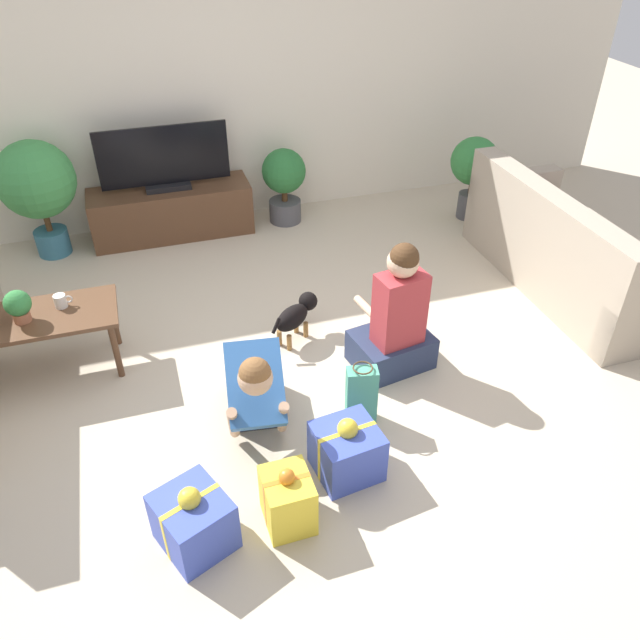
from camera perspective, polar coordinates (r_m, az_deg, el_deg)
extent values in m
plane|color=beige|center=(4.36, -1.88, -4.80)|extent=(16.00, 16.00, 0.00)
cube|color=silver|center=(6.08, -9.42, 20.78)|extent=(8.40, 0.06, 2.60)
cube|color=tan|center=(5.57, 22.02, 5.02)|extent=(0.87, 2.05, 0.44)
cube|color=tan|center=(5.18, 20.11, 8.62)|extent=(0.20, 2.05, 0.42)
cube|color=tan|center=(6.19, 17.15, 10.13)|extent=(0.87, 0.16, 0.62)
cube|color=#EACC4C|center=(5.10, 24.00, 6.44)|extent=(0.18, 0.34, 0.32)
cube|color=#9E4293|center=(5.57, 19.72, 9.93)|extent=(0.18, 0.34, 0.32)
cube|color=brown|center=(4.49, -24.65, 0.15)|extent=(1.05, 0.50, 0.03)
cylinder|color=brown|center=(4.41, -18.16, -2.65)|extent=(0.04, 0.04, 0.44)
cylinder|color=brown|center=(4.72, -18.36, 0.11)|extent=(0.04, 0.04, 0.44)
cube|color=brown|center=(6.11, -13.38, 9.63)|extent=(1.47, 0.46, 0.47)
cube|color=black|center=(6.01, -13.72, 11.84)|extent=(0.41, 0.20, 0.05)
cube|color=black|center=(5.90, -14.12, 14.39)|extent=(1.16, 0.03, 0.53)
cylinder|color=#336B84|center=(6.17, -23.22, 6.60)|extent=(0.29, 0.29, 0.23)
cylinder|color=brown|center=(6.07, -23.69, 8.36)|extent=(0.05, 0.05, 0.20)
sphere|color=#3D8E47|center=(5.93, -24.57, 11.60)|extent=(0.66, 0.66, 0.66)
cylinder|color=#4C4C51|center=(6.49, 13.37, 10.18)|extent=(0.21, 0.21, 0.26)
cylinder|color=brown|center=(6.41, 13.62, 11.75)|extent=(0.04, 0.04, 0.14)
sphere|color=#337F3D|center=(6.31, 13.95, 13.92)|extent=(0.46, 0.46, 0.46)
cylinder|color=#4C4C51|center=(6.26, -3.20, 9.96)|extent=(0.31, 0.31, 0.21)
cylinder|color=brown|center=(6.19, -3.25, 11.38)|extent=(0.06, 0.06, 0.13)
sphere|color=#286B33|center=(6.10, -3.33, 13.44)|extent=(0.42, 0.42, 0.42)
cube|color=#23232D|center=(4.03, -6.01, -6.39)|extent=(0.35, 0.48, 0.28)
cube|color=#3366AD|center=(3.62, -5.96, -5.92)|extent=(0.39, 0.54, 0.47)
sphere|color=tan|center=(3.34, -5.94, -5.30)|extent=(0.19, 0.19, 0.19)
sphere|color=brown|center=(3.31, -5.97, -4.86)|extent=(0.18, 0.18, 0.18)
cylinder|color=tan|center=(3.67, -7.92, -9.32)|extent=(0.10, 0.28, 0.41)
cylinder|color=tan|center=(3.68, -3.40, -8.89)|extent=(0.10, 0.28, 0.41)
cube|color=#283351|center=(4.39, 6.50, -2.68)|extent=(0.58, 0.48, 0.24)
cube|color=#AD3338|center=(4.12, 7.29, 0.99)|extent=(0.35, 0.25, 0.52)
sphere|color=beige|center=(3.94, 7.60, 5.27)|extent=(0.21, 0.21, 0.21)
sphere|color=#472D19|center=(3.92, 7.72, 5.66)|extent=(0.19, 0.19, 0.19)
cylinder|color=beige|center=(4.37, 7.17, 1.95)|extent=(0.10, 0.27, 0.06)
cylinder|color=beige|center=(4.25, 4.28, 1.09)|extent=(0.10, 0.27, 0.06)
ellipsoid|color=black|center=(4.51, -2.56, 0.21)|extent=(0.34, 0.30, 0.17)
sphere|color=black|center=(4.61, -1.10, 1.73)|extent=(0.14, 0.14, 0.14)
sphere|color=olive|center=(4.66, -0.67, 1.92)|extent=(0.06, 0.06, 0.06)
cylinder|color=black|center=(4.38, -4.03, -0.54)|extent=(0.09, 0.08, 0.11)
cylinder|color=olive|center=(4.64, -1.31, -0.88)|extent=(0.04, 0.04, 0.13)
cylinder|color=olive|center=(4.68, -2.19, -0.48)|extent=(0.04, 0.04, 0.13)
cylinder|color=olive|center=(4.52, -2.84, -2.09)|extent=(0.04, 0.04, 0.13)
cylinder|color=olive|center=(4.56, -3.73, -1.67)|extent=(0.04, 0.04, 0.13)
cube|color=#3D51BC|center=(3.38, -11.47, -17.63)|extent=(0.44, 0.46, 0.32)
cube|color=yellow|center=(3.38, -11.47, -17.63)|extent=(0.32, 0.16, 0.32)
sphere|color=yellow|center=(3.23, -11.86, -15.67)|extent=(0.11, 0.11, 0.11)
cube|color=yellow|center=(3.40, -2.96, -16.14)|extent=(0.25, 0.29, 0.32)
cube|color=orange|center=(3.40, -2.96, -16.14)|extent=(0.25, 0.03, 0.33)
sphere|color=orange|center=(3.25, -3.07, -14.12)|extent=(0.09, 0.09, 0.09)
cube|color=#3D51BC|center=(3.62, 2.47, -11.90)|extent=(0.39, 0.38, 0.31)
cube|color=yellow|center=(3.62, 2.47, -11.90)|extent=(0.35, 0.07, 0.32)
sphere|color=yellow|center=(3.49, 2.55, -9.89)|extent=(0.12, 0.12, 0.12)
cube|color=#4CA384|center=(3.88, 3.80, -6.92)|extent=(0.21, 0.14, 0.41)
torus|color=#4C3823|center=(3.73, 3.94, -4.38)|extent=(0.15, 0.15, 0.01)
cylinder|color=silver|center=(4.49, -22.65, 1.61)|extent=(0.08, 0.08, 0.09)
torus|color=silver|center=(4.48, -22.01, 1.78)|extent=(0.06, 0.01, 0.06)
cylinder|color=#A36042|center=(4.45, -25.60, 0.30)|extent=(0.11, 0.11, 0.07)
sphere|color=#337F3D|center=(4.40, -25.94, 1.40)|extent=(0.17, 0.17, 0.17)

